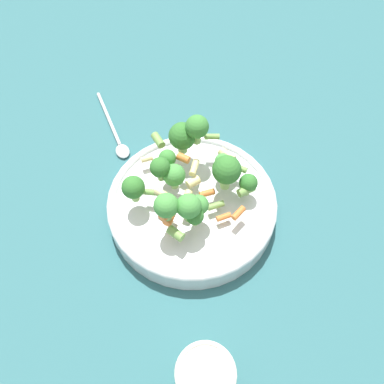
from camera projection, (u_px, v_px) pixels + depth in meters
The scene contains 5 objects.
ground_plane at pixel (192, 211), 0.65m from camera, with size 3.00×3.00×0.00m, color #2D6066.
bowl at pixel (192, 204), 0.63m from camera, with size 0.28×0.28×0.04m.
pasta_salad at pixel (190, 172), 0.59m from camera, with size 0.21×0.21×0.10m.
cup at pixel (204, 379), 0.46m from camera, with size 0.07×0.07×0.11m.
spoon at pixel (116, 136), 0.75m from camera, with size 0.11×0.18×0.01m.
Camera 1 is at (0.03, -0.33, 0.56)m, focal length 35.00 mm.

